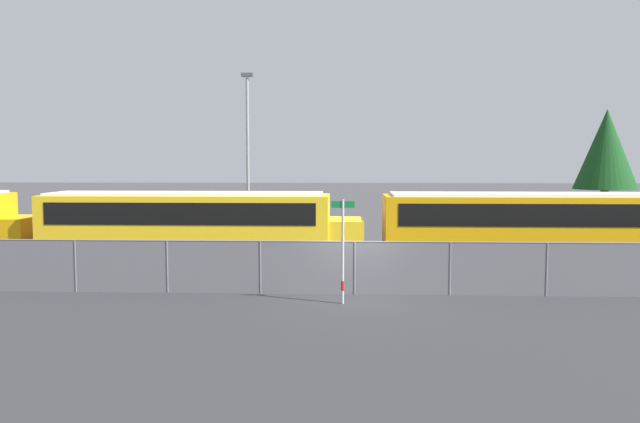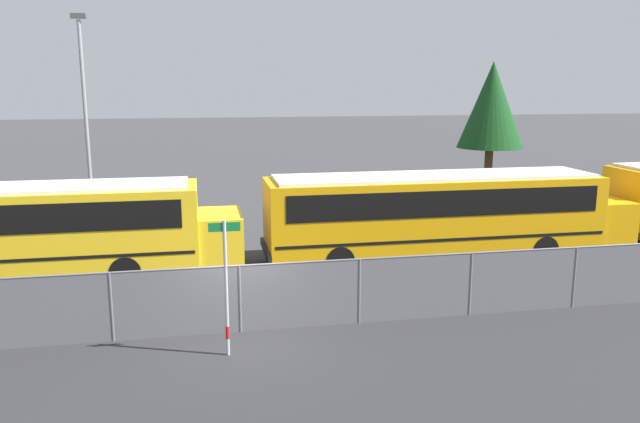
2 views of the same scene
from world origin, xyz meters
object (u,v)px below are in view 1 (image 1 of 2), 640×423
(street_sign, at_px, (343,249))
(light_pole, at_px, (248,151))
(school_bus_2, at_px, (537,224))
(tree_1, at_px, (606,150))
(school_bus_1, at_px, (194,222))

(street_sign, height_order, light_pole, light_pole)
(school_bus_2, distance_m, tree_1, 13.70)
(street_sign, bearing_deg, light_pole, 109.66)
(school_bus_1, distance_m, street_sign, 9.11)
(tree_1, bearing_deg, school_bus_1, -152.09)
(tree_1, bearing_deg, school_bus_2, -122.61)
(school_bus_1, relative_size, light_pole, 1.49)
(school_bus_1, relative_size, school_bus_2, 1.00)
(tree_1, bearing_deg, street_sign, -129.85)
(school_bus_1, height_order, street_sign, street_sign)
(school_bus_2, xyz_separation_m, street_sign, (-7.75, -6.66, -0.13))
(school_bus_1, distance_m, light_pole, 8.18)
(school_bus_2, relative_size, tree_1, 1.82)
(school_bus_2, height_order, street_sign, street_sign)
(school_bus_2, height_order, tree_1, tree_1)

